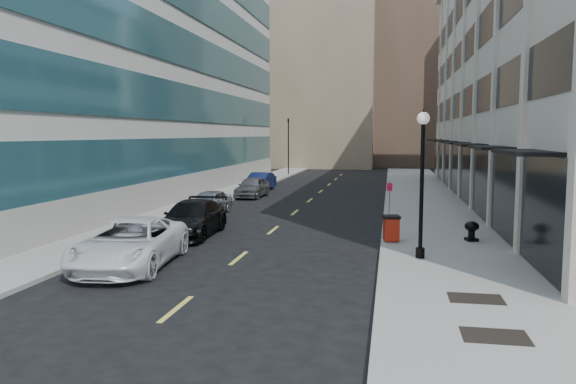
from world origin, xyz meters
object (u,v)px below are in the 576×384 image
(car_silver_sedan, at_px, (209,202))
(trash_bin, at_px, (391,227))
(car_blue_sedan, at_px, (260,182))
(car_grey_sedan, at_px, (252,187))
(sign_post, at_px, (389,197))
(lamppost, at_px, (422,171))
(car_black_pickup, at_px, (192,219))
(traffic_signal, at_px, (288,122))
(urn_planter, at_px, (472,229))
(car_white_van, at_px, (130,243))

(car_silver_sedan, height_order, trash_bin, car_silver_sedan)
(car_blue_sedan, xyz_separation_m, car_grey_sedan, (0.55, -4.65, 0.02))
(car_blue_sedan, relative_size, sign_post, 1.94)
(car_grey_sedan, xyz_separation_m, lamppost, (10.65, -18.44, 2.46))
(car_black_pickup, distance_m, car_grey_sedan, 15.12)
(traffic_signal, relative_size, car_grey_sedan, 1.62)
(car_black_pickup, height_order, urn_planter, car_black_pickup)
(car_blue_sedan, xyz_separation_m, lamppost, (11.20, -23.09, 2.48))
(car_white_van, bearing_deg, car_black_pickup, 84.19)
(urn_planter, bearing_deg, sign_post, 141.53)
(car_blue_sedan, distance_m, sign_post, 19.73)
(car_blue_sedan, bearing_deg, car_white_van, -81.20)
(car_grey_sedan, distance_m, lamppost, 21.44)
(car_silver_sedan, relative_size, trash_bin, 3.80)
(trash_bin, relative_size, sign_post, 0.48)
(car_blue_sedan, bearing_deg, urn_planter, -50.33)
(car_grey_sedan, bearing_deg, urn_planter, -46.77)
(car_silver_sedan, xyz_separation_m, urn_planter, (13.14, -6.19, -0.05))
(car_blue_sedan, distance_m, trash_bin, 22.65)
(car_blue_sedan, height_order, urn_planter, car_blue_sedan)
(car_silver_sedan, relative_size, car_blue_sedan, 0.93)
(trash_bin, bearing_deg, lamppost, -81.22)
(lamppost, bearing_deg, urn_planter, 58.23)
(car_silver_sedan, relative_size, lamppost, 0.77)
(traffic_signal, xyz_separation_m, urn_planter, (14.10, -35.89, -5.08))
(car_black_pickup, relative_size, lamppost, 1.02)
(car_silver_sedan, bearing_deg, sign_post, -15.57)
(car_white_van, bearing_deg, car_grey_sedan, 87.05)
(car_white_van, xyz_separation_m, car_blue_sedan, (-1.60, 25.65, -0.10))
(traffic_signal, relative_size, lamppost, 1.35)
(car_white_van, relative_size, car_black_pickup, 1.10)
(car_black_pickup, height_order, sign_post, sign_post)
(traffic_signal, bearing_deg, car_blue_sedan, -87.55)
(trash_bin, xyz_separation_m, urn_planter, (3.20, 0.68, -0.08))
(traffic_signal, relative_size, car_silver_sedan, 1.74)
(car_white_van, xyz_separation_m, urn_planter, (11.80, 6.11, -0.17))
(lamppost, xyz_separation_m, sign_post, (-1.10, 6.17, -1.59))
(sign_post, distance_m, urn_planter, 4.32)
(traffic_signal, xyz_separation_m, car_silver_sedan, (0.96, -29.70, -5.04))
(car_grey_sedan, bearing_deg, traffic_signal, 95.84)
(traffic_signal, distance_m, car_blue_sedan, 17.11)
(car_silver_sedan, distance_m, car_blue_sedan, 13.35)
(car_white_van, bearing_deg, car_silver_sedan, 90.40)
(trash_bin, height_order, lamppost, lamppost)
(car_silver_sedan, height_order, car_grey_sedan, car_grey_sedan)
(sign_post, bearing_deg, urn_planter, -20.63)
(sign_post, xyz_separation_m, urn_planter, (3.30, -2.62, -0.96))
(trash_bin, distance_m, urn_planter, 3.27)
(lamppost, bearing_deg, traffic_signal, 106.79)
(car_black_pickup, bearing_deg, urn_planter, -0.95)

